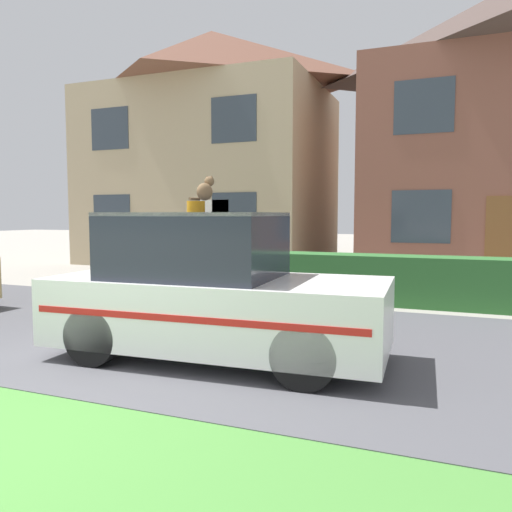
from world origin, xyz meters
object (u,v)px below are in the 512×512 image
police_car (211,292)px  house_left (212,146)px  cat (206,190)px  wheelie_bin (148,265)px  house_right (503,129)px

police_car → house_left: bearing=113.7°
cat → house_left: (-5.49, 11.14, 2.16)m
house_left → wheelie_bin: (1.70, -6.64, -3.55)m
police_car → house_left: house_left is taller
police_car → house_left: size_ratio=0.48×
cat → wheelie_bin: 6.05m
cat → house_left: bearing=32.3°
house_left → house_right: bearing=1.0°
house_right → wheelie_bin: bearing=-138.1°
cat → house_left: house_left is taller
cat → police_car: bearing=12.4°
police_car → cat: (0.02, -0.15, 1.15)m
house_left → wheelie_bin: 7.72m
wheelie_bin → police_car: bearing=-31.4°
cat → house_left: size_ratio=0.04×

